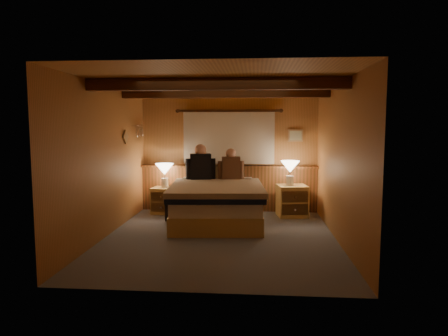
# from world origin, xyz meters

# --- Properties ---
(floor) EXTENTS (4.20, 4.20, 0.00)m
(floor) POSITION_xyz_m (0.00, 0.00, 0.00)
(floor) COLOR #555B65
(floor) RESTS_ON ground
(ceiling) EXTENTS (4.20, 4.20, 0.00)m
(ceiling) POSITION_xyz_m (0.00, 0.00, 2.40)
(ceiling) COLOR #DCA052
(ceiling) RESTS_ON wall_back
(wall_back) EXTENTS (3.60, 0.00, 3.60)m
(wall_back) POSITION_xyz_m (0.00, 2.10, 1.20)
(wall_back) COLOR #B2713F
(wall_back) RESTS_ON floor
(wall_left) EXTENTS (0.00, 4.20, 4.20)m
(wall_left) POSITION_xyz_m (-1.80, 0.00, 1.20)
(wall_left) COLOR #B2713F
(wall_left) RESTS_ON floor
(wall_right) EXTENTS (0.00, 4.20, 4.20)m
(wall_right) POSITION_xyz_m (1.80, 0.00, 1.20)
(wall_right) COLOR #B2713F
(wall_right) RESTS_ON floor
(wall_front) EXTENTS (3.60, 0.00, 3.60)m
(wall_front) POSITION_xyz_m (0.00, -2.10, 1.20)
(wall_front) COLOR #B2713F
(wall_front) RESTS_ON floor
(wainscot) EXTENTS (3.60, 0.23, 0.94)m
(wainscot) POSITION_xyz_m (0.00, 2.04, 0.49)
(wainscot) COLOR brown
(wainscot) RESTS_ON wall_back
(curtain_window) EXTENTS (2.18, 0.09, 1.11)m
(curtain_window) POSITION_xyz_m (0.00, 2.03, 1.52)
(curtain_window) COLOR #4C2713
(curtain_window) RESTS_ON wall_back
(ceiling_beams) EXTENTS (3.60, 1.65, 0.16)m
(ceiling_beams) POSITION_xyz_m (0.00, 0.15, 2.31)
(ceiling_beams) COLOR #4C2713
(ceiling_beams) RESTS_ON ceiling
(coat_rail) EXTENTS (0.05, 0.55, 0.24)m
(coat_rail) POSITION_xyz_m (-1.72, 1.58, 1.67)
(coat_rail) COLOR white
(coat_rail) RESTS_ON wall_left
(framed_print) EXTENTS (0.30, 0.04, 0.25)m
(framed_print) POSITION_xyz_m (1.35, 2.08, 1.55)
(framed_print) COLOR tan
(framed_print) RESTS_ON wall_back
(bed) EXTENTS (1.76, 2.19, 0.71)m
(bed) POSITION_xyz_m (-0.14, 0.95, 0.37)
(bed) COLOR tan
(bed) RESTS_ON floor
(nightstand_left) EXTENTS (0.51, 0.47, 0.52)m
(nightstand_left) POSITION_xyz_m (-1.27, 1.68, 0.26)
(nightstand_left) COLOR tan
(nightstand_left) RESTS_ON floor
(nightstand_right) EXTENTS (0.61, 0.57, 0.60)m
(nightstand_right) POSITION_xyz_m (1.26, 1.59, 0.30)
(nightstand_right) COLOR tan
(nightstand_right) RESTS_ON floor
(lamp_left) EXTENTS (0.36, 0.36, 0.48)m
(lamp_left) POSITION_xyz_m (-1.27, 1.72, 0.85)
(lamp_left) COLOR white
(lamp_left) RESTS_ON nightstand_left
(lamp_right) EXTENTS (0.36, 0.36, 0.47)m
(lamp_right) POSITION_xyz_m (1.21, 1.61, 0.94)
(lamp_right) COLOR white
(lamp_right) RESTS_ON nightstand_right
(person_left) EXTENTS (0.58, 0.31, 0.71)m
(person_left) POSITION_xyz_m (-0.52, 1.61, 0.99)
(person_left) COLOR black
(person_left) RESTS_ON bed
(person_right) EXTENTS (0.51, 0.24, 0.63)m
(person_right) POSITION_xyz_m (0.07, 1.69, 0.95)
(person_right) COLOR #4D2F1F
(person_right) RESTS_ON bed
(duffel_bag) EXTENTS (0.54, 0.33, 0.39)m
(duffel_bag) POSITION_xyz_m (-0.84, 1.14, 0.17)
(duffel_bag) COLOR black
(duffel_bag) RESTS_ON floor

